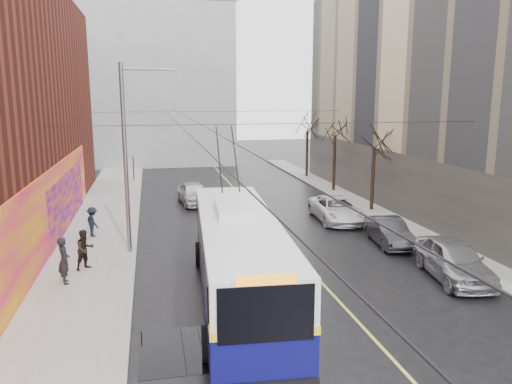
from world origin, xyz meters
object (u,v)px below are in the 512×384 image
at_px(trolleybus, 239,257).
at_px(parked_car_b, 389,232).
at_px(pedestrian_a, 64,260).
at_px(pedestrian_b, 85,249).
at_px(parked_car_a, 453,259).
at_px(pedestrian_c, 93,222).
at_px(parked_car_c, 337,209).
at_px(tree_mid, 335,125).
at_px(tree_far, 308,122).
at_px(streetlight_pole, 129,154).
at_px(following_car, 193,193).
at_px(tree_near, 375,136).

xyz_separation_m(trolleybus, parked_car_b, (8.75, 5.35, -1.02)).
relative_size(pedestrian_a, pedestrian_b, 1.09).
xyz_separation_m(parked_car_a, pedestrian_c, (-15.30, 9.24, 0.11)).
bearing_deg(parked_car_c, trolleybus, -123.70).
bearing_deg(tree_mid, parked_car_c, -109.69).
relative_size(parked_car_a, pedestrian_a, 2.58).
bearing_deg(parked_car_b, tree_far, 90.05).
height_order(parked_car_b, pedestrian_b, pedestrian_b).
height_order(streetlight_pole, following_car, streetlight_pole).
relative_size(tree_mid, parked_car_b, 1.61).
bearing_deg(tree_near, trolleybus, -131.66).
bearing_deg(tree_far, tree_mid, -90.00).
relative_size(tree_far, parked_car_b, 1.59).
bearing_deg(trolleybus, following_car, 94.61).
bearing_deg(pedestrian_a, parked_car_a, -115.81).
xyz_separation_m(tree_near, pedestrian_a, (-17.67, -9.75, -3.87)).
bearing_deg(tree_far, pedestrian_c, -135.62).
height_order(tree_far, parked_car_b, tree_far).
relative_size(tree_near, pedestrian_c, 4.03).
bearing_deg(trolleybus, streetlight_pole, 125.79).
relative_size(tree_far, parked_car_c, 1.25).
distance_m(streetlight_pole, following_car, 12.12).
relative_size(parked_car_c, pedestrian_b, 3.01).
relative_size(streetlight_pole, pedestrian_c, 5.67).
bearing_deg(following_car, pedestrian_a, -119.25).
relative_size(tree_far, following_car, 1.44).
xyz_separation_m(parked_car_a, pedestrian_a, (-15.67, 2.42, 0.27)).
height_order(parked_car_a, pedestrian_b, pedestrian_b).
xyz_separation_m(parked_car_a, pedestrian_b, (-15.07, 4.00, 0.19)).
height_order(trolleybus, following_car, trolleybus).
bearing_deg(streetlight_pole, pedestrian_c, 125.08).
relative_size(tree_near, pedestrian_a, 3.36).
height_order(tree_mid, parked_car_c, tree_mid).
distance_m(parked_car_b, pedestrian_a, 15.53).
bearing_deg(pedestrian_c, streetlight_pole, -175.68).
bearing_deg(tree_far, streetlight_pole, -127.12).
bearing_deg(pedestrian_b, tree_far, 13.83).
bearing_deg(tree_near, streetlight_pole, -158.38).
bearing_deg(tree_mid, streetlight_pole, -139.35).
xyz_separation_m(parked_car_b, parked_car_c, (-0.83, 5.20, 0.05)).
relative_size(tree_mid, pedestrian_c, 4.21).
xyz_separation_m(parked_car_c, pedestrian_c, (-14.10, -0.99, 0.21)).
bearing_deg(parked_car_c, streetlight_pole, -158.05).
relative_size(tree_far, pedestrian_a, 3.45).
relative_size(following_car, pedestrian_a, 2.39).
distance_m(pedestrian_a, pedestrian_c, 6.84).
height_order(pedestrian_b, pedestrian_c, pedestrian_b).
bearing_deg(pedestrian_c, parked_car_a, -151.90).
height_order(trolleybus, pedestrian_a, trolleybus).
bearing_deg(streetlight_pole, following_car, 70.35).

